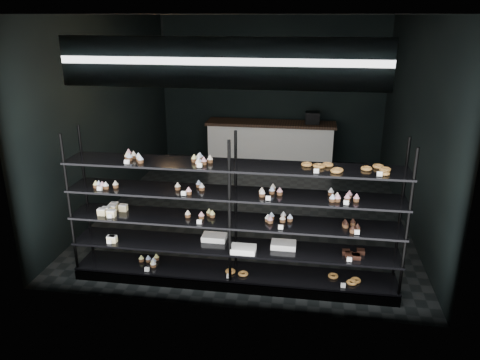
# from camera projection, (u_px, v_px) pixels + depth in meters

# --- Properties ---
(room) EXTENTS (5.01, 6.01, 3.20)m
(room) POSITION_uv_depth(u_px,v_px,m) (255.00, 118.00, 7.67)
(room) COLOR black
(room) RESTS_ON ground
(display_shelf) EXTENTS (4.00, 0.50, 1.91)m
(display_shelf) POSITION_uv_depth(u_px,v_px,m) (231.00, 237.00, 5.71)
(display_shelf) COLOR black
(display_shelf) RESTS_ON room
(signage) EXTENTS (3.30, 0.05, 0.50)m
(signage) POSITION_uv_depth(u_px,v_px,m) (220.00, 63.00, 4.56)
(signage) COLOR #0D1F41
(signage) RESTS_ON room
(pendant_lamp) EXTENTS (0.33, 0.33, 0.90)m
(pendant_lamp) POSITION_uv_depth(u_px,v_px,m) (164.00, 70.00, 6.61)
(pendant_lamp) COLOR black
(pendant_lamp) RESTS_ON room
(service_counter) EXTENTS (2.81, 0.65, 1.23)m
(service_counter) POSITION_uv_depth(u_px,v_px,m) (271.00, 143.00, 10.36)
(service_counter) COLOR silver
(service_counter) RESTS_ON room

